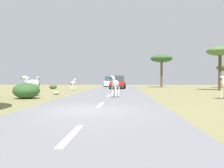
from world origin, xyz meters
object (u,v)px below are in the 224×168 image
at_px(tree_4, 162,59).
at_px(rock_0, 56,93).
at_px(zebra_1, 32,83).
at_px(tree_2, 220,52).
at_px(zebra_3, 37,83).
at_px(bush_1, 26,91).
at_px(car_0, 111,82).
at_px(zebra_2, 73,83).
at_px(car_1, 118,83).
at_px(zebra_0, 115,84).
at_px(bush_0, 53,87).

height_order(tree_4, rock_0, tree_4).
distance_m(zebra_1, tree_2, 21.04).
distance_m(zebra_3, bush_1, 8.45).
relative_size(car_0, bush_1, 2.52).
relative_size(zebra_2, car_1, 0.34).
bearing_deg(car_0, zebra_0, -83.04).
bearing_deg(bush_0, zebra_1, -79.39).
xyz_separation_m(zebra_2, tree_2, (17.10, 0.89, 3.64)).
relative_size(zebra_3, tree_4, 0.30).
relative_size(zebra_3, bush_1, 0.91).
xyz_separation_m(zebra_1, bush_1, (0.74, -2.70, -0.44)).
xyz_separation_m(tree_4, rock_0, (-11.69, -17.91, -4.41)).
bearing_deg(tree_4, zebra_2, -138.77).
relative_size(car_1, rock_0, 8.23).
xyz_separation_m(zebra_1, zebra_3, (-1.72, 5.37, -0.01)).
relative_size(zebra_0, zebra_2, 1.06).
bearing_deg(zebra_0, zebra_3, -26.18).
bearing_deg(zebra_1, bush_0, 22.50).
distance_m(zebra_2, bush_1, 11.42).
bearing_deg(zebra_1, zebra_2, 3.39).
distance_m(zebra_1, rock_0, 2.14).
xyz_separation_m(car_1, bush_1, (-5.65, -15.65, -0.32)).
bearing_deg(car_0, tree_4, -10.57).
distance_m(car_1, bush_1, 16.64).
bearing_deg(tree_2, zebra_2, -177.02).
relative_size(bush_0, bush_1, 0.60).
relative_size(zebra_3, tree_2, 0.31).
height_order(zebra_2, car_1, car_1).
xyz_separation_m(car_1, tree_2, (12.01, -3.36, 3.63)).
bearing_deg(zebra_3, rock_0, 96.43).
bearing_deg(zebra_0, bush_0, -43.18).
height_order(zebra_1, bush_1, zebra_1).
bearing_deg(zebra_2, tree_2, 13.84).
height_order(tree_2, tree_4, tree_4).
height_order(car_0, rock_0, car_0).
bearing_deg(zebra_1, tree_4, -22.73).
bearing_deg(zebra_0, zebra_2, -48.47).
bearing_deg(zebra_0, tree_2, -120.89).
bearing_deg(car_1, tree_4, -135.21).
bearing_deg(zebra_1, rock_0, -39.07).
distance_m(car_1, rock_0, 12.69).
height_order(zebra_0, zebra_1, zebra_1).
distance_m(zebra_1, car_0, 21.68).
xyz_separation_m(tree_2, rock_0, (-16.86, -8.35, -4.33)).
distance_m(car_0, bush_1, 24.19).
distance_m(zebra_3, rock_0, 5.31).
bearing_deg(tree_4, bush_0, -156.75).
bearing_deg(car_1, bush_0, 5.71).
bearing_deg(rock_0, bush_1, -101.40).
bearing_deg(bush_0, zebra_3, -85.02).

